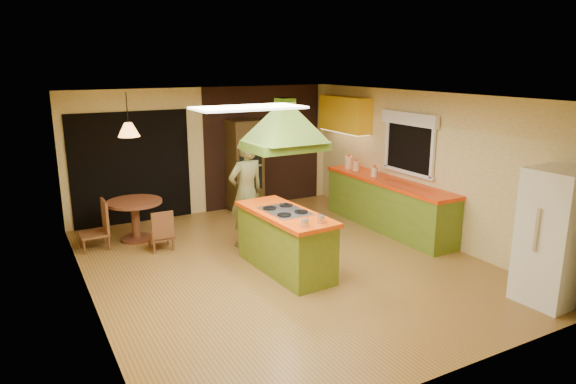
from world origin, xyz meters
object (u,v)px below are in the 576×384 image
man (246,193)px  canister_large (349,163)px  refrigerator (555,237)px  wall_oven (245,166)px  kitchen_island (285,241)px  dining_table (135,213)px

man → canister_large: 2.66m
refrigerator → wall_oven: (-1.68, 5.65, 0.07)m
refrigerator → kitchen_island: bearing=131.6°
refrigerator → dining_table: 6.37m
kitchen_island → man: bearing=88.8°
kitchen_island → canister_large: 3.24m
canister_large → kitchen_island: bearing=-141.8°
wall_oven → dining_table: size_ratio=2.01×
canister_large → man: bearing=-164.1°
wall_oven → canister_large: (1.72, -1.18, 0.11)m
kitchen_island → dining_table: 2.88m
kitchen_island → dining_table: kitchen_island is taller
refrigerator → canister_large: (0.04, 4.47, 0.18)m
canister_large → wall_oven: bearing=145.5°
wall_oven → canister_large: size_ratio=7.65×
dining_table → man: bearing=-36.3°
man → wall_oven: wall_oven is taller
kitchen_island → man: (-0.05, 1.24, 0.44)m
kitchen_island → refrigerator: refrigerator is taller
kitchen_island → wall_oven: (0.78, 3.15, 0.48)m
kitchen_island → dining_table: bearing=120.5°
man → canister_large: man is taller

